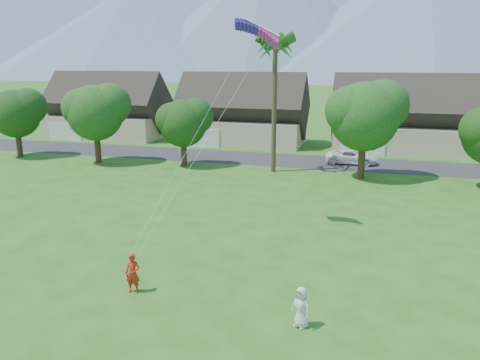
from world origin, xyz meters
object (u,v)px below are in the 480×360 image
(kite_flyer, at_px, (133,273))
(parked_car, at_px, (351,157))
(parafoil_kite, at_px, (258,31))
(watcher, at_px, (301,307))

(kite_flyer, relative_size, parked_car, 0.36)
(parked_car, relative_size, parafoil_kite, 1.85)
(watcher, height_order, parked_car, watcher)
(watcher, xyz_separation_m, parked_car, (0.36, 31.31, -0.12))
(kite_flyer, distance_m, parafoil_kite, 14.99)
(parafoil_kite, bearing_deg, parked_car, 73.88)
(parked_car, xyz_separation_m, parafoil_kite, (-4.74, -20.69, 11.01))
(kite_flyer, distance_m, parked_car, 31.58)
(watcher, bearing_deg, parked_car, 120.54)
(parked_car, distance_m, parafoil_kite, 23.91)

